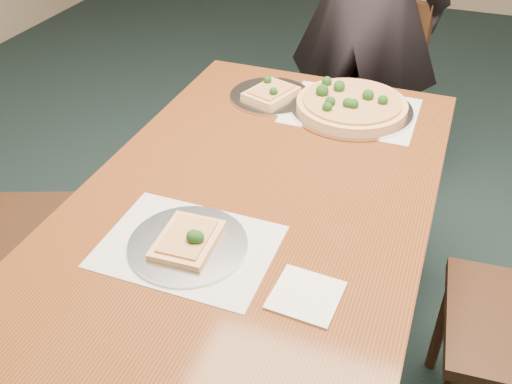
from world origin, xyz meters
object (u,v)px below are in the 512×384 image
(chair_far, at_px, (363,92))
(slice_plate_far, at_px, (271,94))
(dining_table, at_px, (256,219))
(slice_plate_near, at_px, (188,242))
(pizza_pan, at_px, (351,105))

(chair_far, height_order, slice_plate_far, chair_far)
(dining_table, height_order, slice_plate_near, slice_plate_near)
(chair_far, xyz_separation_m, pizza_pan, (0.07, -0.63, 0.26))
(chair_far, distance_m, pizza_pan, 0.68)
(dining_table, xyz_separation_m, slice_plate_near, (-0.07, -0.26, 0.11))
(slice_plate_near, bearing_deg, dining_table, 74.39)
(slice_plate_far, bearing_deg, chair_far, 71.64)
(chair_far, xyz_separation_m, slice_plate_far, (-0.21, -0.63, 0.25))
(dining_table, relative_size, slice_plate_far, 5.36)
(slice_plate_near, distance_m, slice_plate_far, 0.79)
(dining_table, relative_size, slice_plate_near, 5.36)
(slice_plate_near, height_order, slice_plate_far, slice_plate_near)
(dining_table, height_order, pizza_pan, pizza_pan)
(dining_table, bearing_deg, pizza_pan, 76.04)
(dining_table, bearing_deg, slice_plate_near, -105.61)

